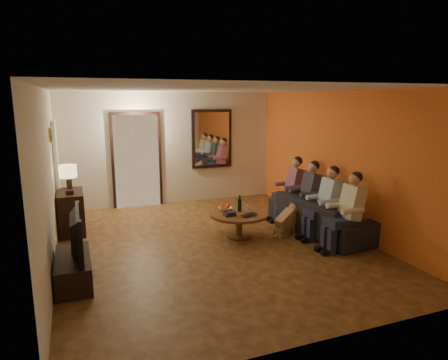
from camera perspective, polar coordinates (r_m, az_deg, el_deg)
name	(u,v)px	position (r m, az deg, el deg)	size (l,w,h in m)	color
floor	(214,245)	(6.91, -1.46, -9.21)	(5.00, 6.00, 0.01)	#3F1F11
ceiling	(213,89)	(6.46, -1.58, 12.87)	(5.00, 6.00, 0.01)	white
back_wall	(171,149)	(9.42, -7.60, 4.45)	(5.00, 0.02, 2.60)	beige
front_wall	(317,221)	(3.94, 13.21, -5.79)	(5.00, 0.02, 2.60)	beige
left_wall	(48,181)	(6.22, -23.80, -0.11)	(0.02, 6.00, 2.60)	beige
right_wall	(340,161)	(7.75, 16.22, 2.56)	(0.02, 6.00, 2.60)	beige
orange_accent	(339,161)	(7.74, 16.16, 2.56)	(0.01, 6.00, 2.60)	#D35A24
kitchen_doorway	(137,161)	(9.28, -12.34, 2.63)	(1.00, 0.06, 2.10)	#FFE0A5
door_trim	(137,161)	(9.27, -12.33, 2.62)	(1.12, 0.04, 2.22)	black
fridge_glimpse	(148,167)	(9.35, -10.80, 1.82)	(0.45, 0.03, 1.70)	silver
mirror_frame	(212,139)	(9.63, -1.76, 5.91)	(1.00, 0.05, 1.40)	black
mirror_glass	(212,139)	(9.61, -1.70, 5.89)	(0.86, 0.02, 1.26)	white
white_door	(57,172)	(8.53, -22.71, 1.00)	(0.06, 0.85, 2.04)	white
framed_art	(51,135)	(7.43, -23.48, 5.97)	(0.03, 0.28, 0.24)	#B28C33
art_canvas	(52,135)	(7.43, -23.36, 5.98)	(0.01, 0.22, 0.18)	brown
dresser	(71,212)	(7.93, -20.97, -4.31)	(0.45, 0.87, 0.78)	black
table_lamp	(69,180)	(7.56, -21.32, 0.06)	(0.30, 0.30, 0.54)	beige
flower_vase	(69,178)	(8.01, -21.29, 0.30)	(0.14, 0.14, 0.44)	red
tv_stand	(73,269)	(5.89, -20.71, -11.84)	(0.45, 1.12, 0.37)	black
tv	(71,234)	(5.72, -21.07, -7.21)	(0.14, 1.09, 0.63)	black
sofa	(321,215)	(7.65, 13.63, -4.90)	(0.88, 2.24, 0.65)	black
person_a	(348,215)	(6.82, 17.31, -4.73)	(0.60, 0.40, 1.20)	tan
person_b	(326,205)	(7.28, 14.41, -3.54)	(0.60, 0.40, 1.20)	tan
person_c	(308,198)	(7.76, 11.87, -2.48)	(0.60, 0.40, 1.20)	tan
person_d	(292,191)	(8.26, 9.64, -1.55)	(0.60, 0.40, 1.20)	tan
dog	(286,220)	(7.41, 8.85, -5.62)	(0.56, 0.24, 0.56)	#9F6F49
coffee_table	(239,225)	(7.21, 2.16, -6.43)	(1.05, 1.05, 0.45)	brown
bowl	(225,209)	(7.27, 0.19, -4.16)	(0.26, 0.26, 0.06)	white
oranges	(225,205)	(7.25, 0.19, -3.64)	(0.20, 0.20, 0.08)	#E05712
wine_bottle	(240,203)	(7.21, 2.24, -3.28)	(0.07, 0.07, 0.31)	black
wine_glass	(247,208)	(7.24, 3.34, -4.08)	(0.06, 0.06, 0.10)	silver
book_stack	(230,214)	(6.97, 0.83, -4.84)	(0.20, 0.15, 0.07)	black
laptop	(251,216)	(6.94, 3.85, -5.13)	(0.33, 0.21, 0.03)	black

